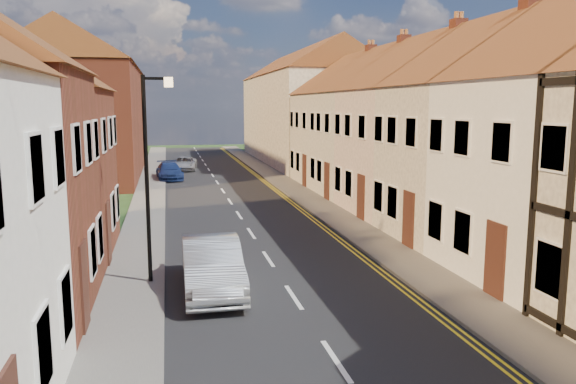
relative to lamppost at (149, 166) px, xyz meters
name	(u,v)px	position (x,y,z in m)	size (l,w,h in m)	color
road	(239,215)	(3.81, 10.00, -3.53)	(7.00, 90.00, 0.02)	black
pavement_left	(145,218)	(-0.59, 10.00, -3.48)	(1.80, 90.00, 0.12)	slate
pavement_right	(327,211)	(8.21, 10.00, -3.48)	(1.80, 90.00, 0.12)	slate
cottage_r_cream_mid	(493,126)	(13.11, 3.50, 0.94)	(8.30, 5.20, 9.00)	white
cottage_r_pink	(431,122)	(13.11, 8.90, 0.94)	(8.30, 6.00, 9.00)	#FFDFC9
cottage_r_white_far	(388,119)	(13.11, 14.30, 0.94)	(8.30, 5.20, 9.00)	white
cottage_r_cream_far	(357,117)	(13.11, 19.70, 0.94)	(8.30, 6.00, 9.00)	white
block_right_far	(304,105)	(13.11, 35.00, 1.76)	(8.30, 24.20, 10.50)	white
block_left_far	(87,105)	(-5.49, 30.00, 1.76)	(8.30, 24.20, 10.50)	brown
lamppost	(149,166)	(0.00, 0.00, 0.00)	(0.88, 0.15, 6.00)	black
car_mid	(212,266)	(1.65, -0.97, -2.78)	(1.61, 4.61, 1.52)	#B1B6B9
car_far	(169,171)	(0.61, 24.33, -2.92)	(1.73, 4.25, 1.23)	navy
car_distant	(184,164)	(1.85, 30.00, -2.98)	(1.84, 4.00, 1.11)	#9C9DA3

